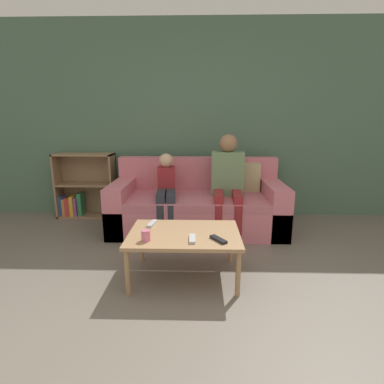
% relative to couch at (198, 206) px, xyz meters
% --- Properties ---
extents(ground_plane, '(22.00, 22.00, 0.00)m').
position_rel_couch_xyz_m(ground_plane, '(-0.06, -2.07, -0.28)').
color(ground_plane, '#70665B').
extents(wall_back, '(12.00, 0.06, 2.60)m').
position_rel_couch_xyz_m(wall_back, '(-0.06, 0.60, 1.02)').
color(wall_back, '#4C6B56').
rests_on(wall_back, ground_plane).
extents(couch, '(2.06, 0.94, 0.85)m').
position_rel_couch_xyz_m(couch, '(0.00, 0.00, 0.00)').
color(couch, '#D1707F').
rests_on(couch, ground_plane).
extents(bookshelf, '(0.79, 0.28, 0.88)m').
position_rel_couch_xyz_m(bookshelf, '(-1.61, 0.45, 0.09)').
color(bookshelf, '#8E7051').
rests_on(bookshelf, ground_plane).
extents(coffee_table, '(0.93, 0.66, 0.40)m').
position_rel_couch_xyz_m(coffee_table, '(-0.11, -1.22, 0.08)').
color(coffee_table, '#A87F56').
rests_on(coffee_table, ground_plane).
extents(person_adult, '(0.39, 0.66, 1.16)m').
position_rel_couch_xyz_m(person_adult, '(0.35, -0.09, 0.39)').
color(person_adult, maroon).
rests_on(person_adult, ground_plane).
extents(person_child, '(0.26, 0.65, 0.93)m').
position_rel_couch_xyz_m(person_child, '(-0.38, -0.15, 0.25)').
color(person_child, '#282D38').
rests_on(person_child, ground_plane).
extents(cup_near, '(0.07, 0.07, 0.09)m').
position_rel_couch_xyz_m(cup_near, '(-0.40, -1.40, 0.16)').
color(cup_near, pink).
rests_on(cup_near, coffee_table).
extents(tv_remote_0, '(0.05, 0.17, 0.02)m').
position_rel_couch_xyz_m(tv_remote_0, '(-0.04, -1.38, 0.13)').
color(tv_remote_0, '#B7B7BC').
rests_on(tv_remote_0, coffee_table).
extents(tv_remote_1, '(0.13, 0.17, 0.02)m').
position_rel_couch_xyz_m(tv_remote_1, '(0.17, -1.39, 0.13)').
color(tv_remote_1, black).
rests_on(tv_remote_1, coffee_table).
extents(tv_remote_2, '(0.08, 0.18, 0.02)m').
position_rel_couch_xyz_m(tv_remote_2, '(-0.41, -1.03, 0.13)').
color(tv_remote_2, '#B7B7BC').
rests_on(tv_remote_2, coffee_table).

